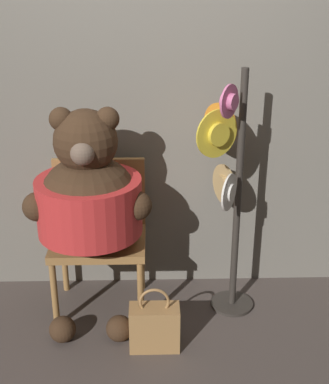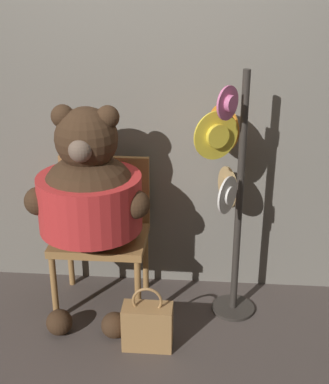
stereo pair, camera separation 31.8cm
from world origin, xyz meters
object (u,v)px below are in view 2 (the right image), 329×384
Objects in this scene: chair at (102,224)px; teddy_bear at (90,196)px; handbag_on_ground at (148,326)px; hat_display_rack at (229,183)px.

chair is 0.31m from teddy_bear.
teddy_bear reaches higher than handbag_on_ground.
hat_display_rack is 3.87× the size of handbag_on_ground.
teddy_bear is 3.38× the size of handbag_on_ground.
chair is 0.73m from handbag_on_ground.
chair is at bearing 77.46° from teddy_bear.
hat_display_rack is at bearing 43.22° from handbag_on_ground.
handbag_on_ground is (0.38, -0.34, -0.66)m from teddy_bear.
teddy_bear is at bearing -102.54° from chair.
hat_display_rack is at bearing -5.71° from chair.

